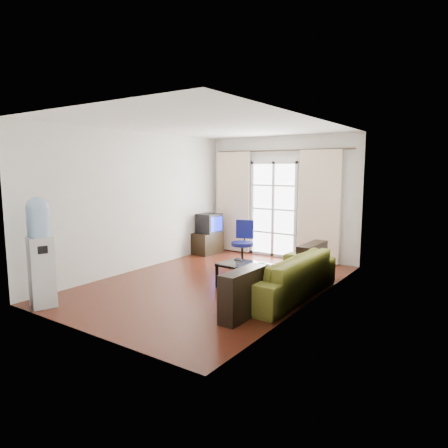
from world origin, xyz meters
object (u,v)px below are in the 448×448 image
Objects in this scene: coffee_table at (249,273)px; water_cooler at (40,250)px; crt_tv at (209,223)px; sofa at (283,275)px; tv_stand at (208,243)px; task_chair at (243,253)px.

coffee_table is 0.66× the size of water_cooler.
crt_tv is (-2.25, 1.90, 0.45)m from coffee_table.
water_cooler is (-2.65, -2.43, 0.50)m from sofa.
crt_tv is at bearing 139.77° from coffee_table.
task_chair reaches higher than tv_stand.
task_chair is (1.31, -0.59, -0.44)m from crt_tv.
tv_stand is at bearing 139.81° from task_chair.
crt_tv is 0.56× the size of task_chair.
tv_stand is at bearing 112.75° from water_cooler.
sofa is at bearing -28.55° from tv_stand.
sofa is at bearing -57.44° from task_chair.
sofa is 2.02m from task_chair.
tv_stand is 1.42m from task_chair.
crt_tv is (0.00, 0.04, 0.47)m from tv_stand.
tv_stand is 4.32m from water_cooler.
sofa is at bearing -29.03° from crt_tv.
sofa is 3.44m from crt_tv.
crt_tv is at bearing 112.70° from water_cooler.
task_chair is at bearing 93.48° from water_cooler.
coffee_table is (-0.61, -0.01, -0.07)m from sofa.
crt_tv reaches higher than task_chair.
task_chair is at bearing 125.66° from coffee_table.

